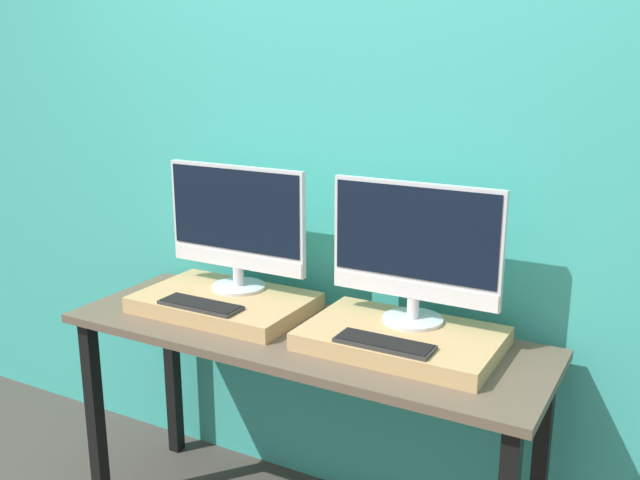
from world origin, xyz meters
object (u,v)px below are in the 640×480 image
object	(u,v)px
monitor_left	(236,224)
keyboard_right	(384,343)
keyboard_left	(201,305)
monitor_right	(415,249)

from	to	relation	value
monitor_left	keyboard_right	world-z (taller)	monitor_left
monitor_left	keyboard_left	size ratio (longest dim) A/B	1.88
monitor_right	keyboard_right	xyz separation A→B (m)	(-0.00, -0.23, -0.24)
monitor_right	keyboard_right	bearing A→B (deg)	-90.00
keyboard_left	monitor_right	size ratio (longest dim) A/B	0.53
monitor_left	keyboard_left	world-z (taller)	monitor_left
monitor_left	keyboard_right	xyz separation A→B (m)	(0.70, -0.23, -0.24)
monitor_left	monitor_right	distance (m)	0.70
monitor_right	keyboard_right	world-z (taller)	monitor_right
keyboard_left	keyboard_right	bearing A→B (deg)	0.00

